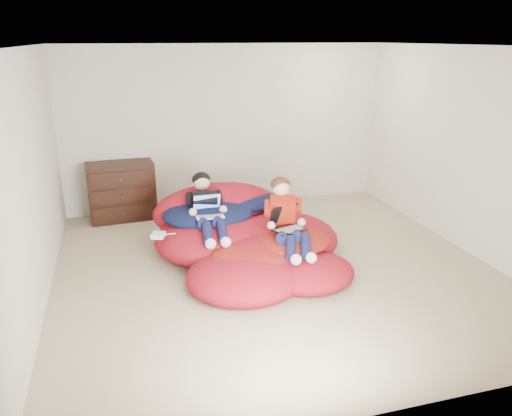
{
  "coord_description": "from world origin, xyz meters",
  "views": [
    {
      "loc": [
        -1.67,
        -5.07,
        2.59
      ],
      "look_at": [
        -0.17,
        0.21,
        0.7
      ],
      "focal_mm": 35.0,
      "sensor_mm": 36.0,
      "label": 1
    }
  ],
  "objects": [
    {
      "name": "cream_pillow",
      "position": [
        -0.66,
        1.21,
        0.62
      ],
      "size": [
        0.4,
        0.25,
        0.25
      ],
      "primitive_type": "ellipsoid",
      "color": "silver",
      "rests_on": "beanbag_pile"
    },
    {
      "name": "room_shell",
      "position": [
        0.0,
        0.0,
        0.22
      ],
      "size": [
        5.1,
        5.1,
        2.77
      ],
      "color": "tan",
      "rests_on": "ground"
    },
    {
      "name": "beanbag_pile",
      "position": [
        -0.26,
        0.37,
        0.25
      ],
      "size": [
        2.26,
        2.43,
        0.86
      ],
      "color": "#B11322",
      "rests_on": "ground"
    },
    {
      "name": "older_boy",
      "position": [
        -0.68,
        0.62,
        0.65
      ],
      "size": [
        0.34,
        1.16,
        0.62
      ],
      "color": "black",
      "rests_on": "beanbag_pile"
    },
    {
      "name": "power_adapter",
      "position": [
        -1.3,
        0.37,
        0.42
      ],
      "size": [
        0.19,
        0.19,
        0.05
      ],
      "primitive_type": "cube",
      "rotation": [
        0.0,
        0.0,
        -0.39
      ],
      "color": "white",
      "rests_on": "beanbag_pile"
    },
    {
      "name": "laptop_white",
      "position": [
        -0.68,
        0.51,
        0.62
      ],
      "size": [
        0.33,
        0.31,
        0.23
      ],
      "color": "white",
      "rests_on": "older_boy"
    },
    {
      "name": "younger_boy",
      "position": [
        0.13,
        0.0,
        0.64
      ],
      "size": [
        0.41,
        0.98,
        0.75
      ],
      "color": "red",
      "rests_on": "beanbag_pile"
    },
    {
      "name": "dresser",
      "position": [
        -1.66,
        2.25,
        0.43
      ],
      "size": [
        0.99,
        0.57,
        0.86
      ],
      "color": "black",
      "rests_on": "ground"
    },
    {
      "name": "laptop_black",
      "position": [
        0.13,
        -0.01,
        0.57
      ],
      "size": [
        0.42,
        0.46,
        0.25
      ],
      "color": "black",
      "rests_on": "younger_boy"
    }
  ]
}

